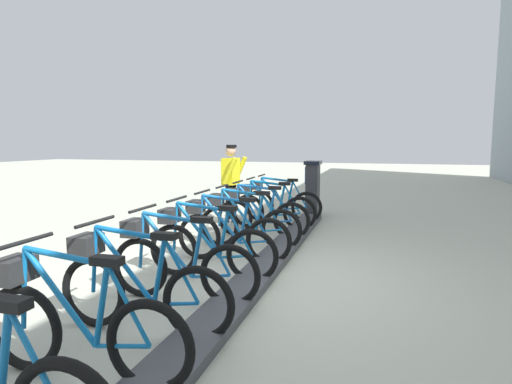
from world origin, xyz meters
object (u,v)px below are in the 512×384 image
(bike_docked_5, at_px, (206,245))
(bike_docked_8, at_px, (74,323))
(bike_docked_4, at_px, (228,232))
(bike_docked_0, at_px, (279,202))
(bike_docked_2, at_px, (259,214))
(worker_near_rack, at_px, (231,180))
(bike_docked_1, at_px, (270,207))
(payment_kiosk, at_px, (313,187))
(bike_docked_6, at_px, (177,262))
(bike_docked_3, at_px, (245,222))
(bike_docked_7, at_px, (136,287))

(bike_docked_5, height_order, bike_docked_8, same)
(bike_docked_4, xyz_separation_m, bike_docked_8, (0.00, 3.17, 0.00))
(bike_docked_0, distance_m, bike_docked_2, 1.58)
(worker_near_rack, bearing_deg, bike_docked_1, 157.39)
(bike_docked_2, xyz_separation_m, worker_near_rack, (0.95, -1.19, 0.48))
(payment_kiosk, distance_m, bike_docked_1, 1.89)
(payment_kiosk, height_order, bike_docked_2, payment_kiosk)
(bike_docked_4, bearing_deg, bike_docked_8, 90.00)
(bike_docked_2, relative_size, bike_docked_6, 1.00)
(bike_docked_8, bearing_deg, bike_docked_1, -90.00)
(worker_near_rack, bearing_deg, bike_docked_4, 109.00)
(bike_docked_4, distance_m, bike_docked_6, 1.58)
(bike_docked_8, bearing_deg, bike_docked_0, -90.00)
(payment_kiosk, distance_m, bike_docked_8, 7.35)
(bike_docked_3, bearing_deg, payment_kiosk, -99.64)
(worker_near_rack, bearing_deg, bike_docked_6, 102.36)
(bike_docked_1, distance_m, bike_docked_6, 3.96)
(bike_docked_6, height_order, worker_near_rack, worker_near_rack)
(bike_docked_5, height_order, bike_docked_6, same)
(bike_docked_7, height_order, bike_docked_8, same)
(bike_docked_4, relative_size, bike_docked_6, 1.00)
(bike_docked_0, bearing_deg, bike_docked_3, 90.00)
(bike_docked_0, distance_m, bike_docked_3, 2.37)
(bike_docked_0, relative_size, bike_docked_5, 1.00)
(bike_docked_2, bearing_deg, bike_docked_6, 90.00)
(payment_kiosk, distance_m, bike_docked_4, 4.20)
(bike_docked_5, bearing_deg, bike_docked_7, 90.00)
(bike_docked_5, xyz_separation_m, bike_docked_6, (0.00, 0.79, 0.00))
(bike_docked_1, height_order, bike_docked_8, same)
(bike_docked_8, bearing_deg, bike_docked_7, -90.00)
(bike_docked_2, distance_m, bike_docked_7, 3.96)
(bike_docked_1, xyz_separation_m, bike_docked_8, (0.00, 5.54, 0.00))
(bike_docked_1, distance_m, bike_docked_4, 2.37)
(bike_docked_5, bearing_deg, payment_kiosk, -96.59)
(bike_docked_2, relative_size, bike_docked_4, 1.00)
(payment_kiosk, height_order, worker_near_rack, worker_near_rack)
(bike_docked_4, bearing_deg, worker_near_rack, -71.00)
(payment_kiosk, relative_size, bike_docked_0, 0.74)
(bike_docked_3, relative_size, bike_docked_8, 1.00)
(bike_docked_1, distance_m, bike_docked_5, 3.17)
(bike_docked_0, relative_size, bike_docked_3, 1.00)
(bike_docked_6, bearing_deg, bike_docked_5, -90.00)
(bike_docked_8, bearing_deg, bike_docked_5, -90.00)
(bike_docked_2, height_order, bike_docked_4, same)
(bike_docked_6, bearing_deg, bike_docked_0, -90.00)
(bike_docked_7, bearing_deg, bike_docked_4, -90.00)
(bike_docked_3, bearing_deg, bike_docked_1, -90.00)
(bike_docked_3, bearing_deg, bike_docked_6, 90.00)
(bike_docked_4, bearing_deg, bike_docked_7, 90.00)
(bike_docked_0, height_order, worker_near_rack, worker_near_rack)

